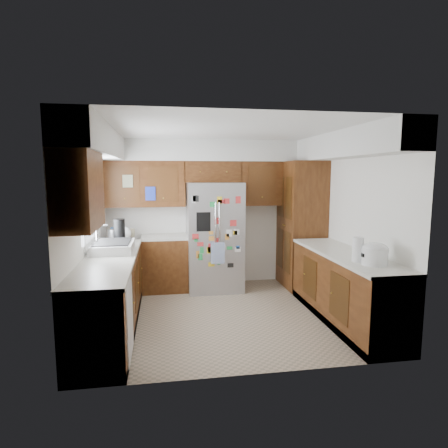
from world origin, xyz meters
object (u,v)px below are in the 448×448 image
(rice_cooker, at_px, (375,253))
(fridge, at_px, (214,237))
(paper_towel, at_px, (358,249))
(pantry, at_px, (301,225))

(rice_cooker, bearing_deg, fridge, 122.72)
(rice_cooker, xyz_separation_m, paper_towel, (-0.11, 0.17, 0.01))
(rice_cooker, relative_size, paper_towel, 1.04)
(paper_towel, bearing_deg, fridge, 122.82)
(fridge, relative_size, paper_towel, 6.30)
(paper_towel, bearing_deg, rice_cooker, -58.46)
(rice_cooker, height_order, paper_towel, paper_towel)
(fridge, distance_m, rice_cooker, 2.78)
(pantry, xyz_separation_m, rice_cooker, (-0.00, -2.28, -0.02))
(rice_cooker, bearing_deg, paper_towel, 121.54)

